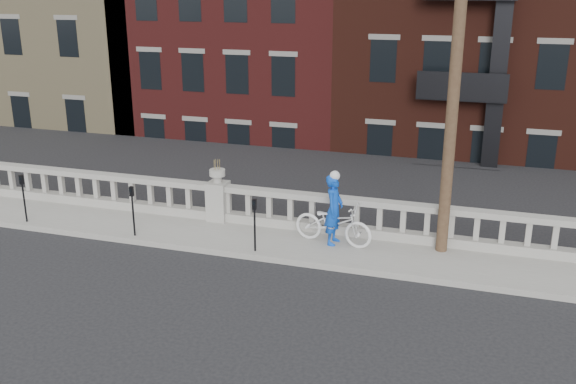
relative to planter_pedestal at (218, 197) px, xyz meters
The scene contains 11 objects.
ground 4.04m from the planter_pedestal, 90.00° to the right, with size 120.00×120.00×0.00m, color black.
sidewalk 1.21m from the planter_pedestal, 90.00° to the right, with size 32.00×2.20×0.15m, color gray.
balustrade 0.19m from the planter_pedestal, ahead, with size 28.00×0.34×1.03m.
planter_pedestal is the anchor object (origin of this frame).
lower_level 19.19m from the planter_pedestal, 88.31° to the left, with size 80.00×44.00×20.80m.
utility_pole 7.61m from the planter_pedestal, ahead, with size 1.60×0.28×10.00m.
parking_meter_a 5.38m from the planter_pedestal, 160.45° to the right, with size 0.10×0.09×1.36m.
parking_meter_b 2.44m from the planter_pedestal, 132.33° to the right, with size 0.10×0.09×1.36m.
parking_meter_c 2.53m from the planter_pedestal, 45.57° to the right, with size 0.10×0.09×1.36m.
bicycle 3.58m from the planter_pedestal, 11.68° to the right, with size 0.73×2.09×1.10m, color white.
cyclist 3.59m from the planter_pedestal, 11.53° to the right, with size 0.67×0.44×1.83m, color blue.
Camera 1 is at (7.02, -11.69, 6.52)m, focal length 40.00 mm.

